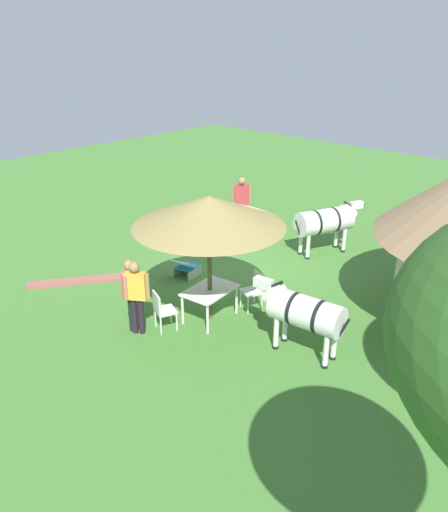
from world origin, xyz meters
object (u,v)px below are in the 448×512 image
at_px(shade_umbrella, 209,211).
at_px(patio_chair_near_hut, 162,309).
at_px(standing_watcher, 242,199).
at_px(zebra_nearest_camera, 326,221).
at_px(guest_beside_umbrella, 136,291).
at_px(patio_chair_east_end, 255,288).
at_px(guest_behind_table, 131,288).
at_px(zebra_by_umbrella, 304,312).
at_px(striped_lounge_chair, 186,267).
at_px(patio_dining_table, 210,293).

distance_m(shade_umbrella, patio_chair_near_hut, 2.34).
distance_m(patio_chair_near_hut, standing_watcher, 6.55).
bearing_deg(zebra_nearest_camera, guest_beside_umbrella, -71.82).
height_order(patio_chair_east_end, guest_behind_table, guest_behind_table).
xyz_separation_m(patio_chair_near_hut, guest_behind_table, (0.41, -0.50, 0.47)).
distance_m(patio_chair_east_end, patio_chair_near_hut, 2.28).
bearing_deg(shade_umbrella, standing_watcher, -145.65).
xyz_separation_m(shade_umbrella, zebra_by_umbrella, (-0.29, 2.31, -1.62)).
distance_m(shade_umbrella, guest_beside_umbrella, 2.26).
relative_size(shade_umbrella, guest_behind_table, 1.98).
relative_size(guest_behind_table, striped_lounge_chair, 1.82).
height_order(patio_chair_near_hut, standing_watcher, standing_watcher).
relative_size(guest_behind_table, zebra_nearest_camera, 0.75).
distance_m(shade_umbrella, zebra_by_umbrella, 2.84).
bearing_deg(zebra_by_umbrella, patio_chair_east_end, 61.60).
relative_size(guest_beside_umbrella, zebra_nearest_camera, 0.76).
bearing_deg(patio_chair_east_end, zebra_nearest_camera, -58.87).
xyz_separation_m(patio_chair_east_end, patio_chair_near_hut, (2.12, -0.84, 0.00)).
xyz_separation_m(guest_beside_umbrella, guest_behind_table, (-0.02, -0.22, -0.02)).
xyz_separation_m(patio_chair_near_hut, guest_beside_umbrella, (0.43, -0.28, 0.49)).
distance_m(patio_dining_table, guest_beside_umbrella, 1.69).
bearing_deg(standing_watcher, patio_chair_near_hut, 75.10).
bearing_deg(striped_lounge_chair, shade_umbrella, -40.37).
xyz_separation_m(patio_chair_east_end, zebra_nearest_camera, (-3.96, -0.65, 0.46)).
distance_m(standing_watcher, striped_lounge_chair, 3.95).
xyz_separation_m(patio_dining_table, patio_chair_near_hut, (1.06, -0.42, -0.12)).
xyz_separation_m(guest_behind_table, zebra_nearest_camera, (-6.48, 0.69, -0.01)).
relative_size(patio_dining_table, standing_watcher, 0.73).
xyz_separation_m(guest_behind_table, striped_lounge_chair, (-2.61, -1.13, -0.74)).
height_order(shade_umbrella, guest_beside_umbrella, shade_umbrella).
distance_m(patio_chair_east_end, guest_behind_table, 2.90).
distance_m(guest_behind_table, standing_watcher, 6.70).
distance_m(patio_dining_table, zebra_by_umbrella, 2.35).
bearing_deg(zebra_nearest_camera, patio_chair_near_hut, -69.52).
relative_size(patio_dining_table, zebra_nearest_camera, 0.59).
bearing_deg(patio_chair_near_hut, zebra_nearest_camera, 109.82).
distance_m(guest_beside_umbrella, guest_behind_table, 0.22).
bearing_deg(patio_dining_table, zebra_by_umbrella, 97.24).
relative_size(patio_dining_table, striped_lounge_chair, 1.43).
bearing_deg(standing_watcher, guest_beside_umbrella, 71.41).
relative_size(patio_chair_near_hut, zebra_nearest_camera, 0.41).
height_order(striped_lounge_chair, zebra_nearest_camera, zebra_nearest_camera).
xyz_separation_m(zebra_nearest_camera, zebra_by_umbrella, (4.72, 2.54, -0.05)).
height_order(guest_beside_umbrella, zebra_nearest_camera, guest_beside_umbrella).
bearing_deg(shade_umbrella, patio_chair_east_end, 158.21).
bearing_deg(patio_dining_table, guest_behind_table, -31.96).
height_order(guest_beside_umbrella, guest_behind_table, guest_beside_umbrella).
relative_size(shade_umbrella, zebra_nearest_camera, 1.49).
bearing_deg(striped_lounge_chair, standing_watcher, 97.52).
height_order(patio_dining_table, guest_beside_umbrella, guest_beside_umbrella).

